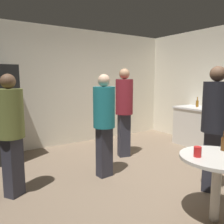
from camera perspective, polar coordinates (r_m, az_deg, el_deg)
The scene contains 13 objects.
ground_plane at distance 3.77m, azimuth 8.53°, elevation -17.13°, with size 5.20×5.20×0.10m, color #7A6651.
wall_back at distance 5.64m, azimuth -9.47°, elevation 6.02°, with size 5.32×0.06×2.70m, color silver.
kitchen_counter at distance 5.49m, azimuth 24.43°, elevation -4.13°, with size 0.64×2.00×0.90m.
kettle at distance 5.50m, azimuth 22.43°, elevation 1.49°, with size 0.24×0.17×0.18m.
wine_bottle_on_counter at distance 5.46m, azimuth 25.09°, elevation 1.78°, with size 0.08×0.08×0.31m.
beer_bottle_on_counter at distance 5.75m, azimuth 20.12°, elevation 2.00°, with size 0.06×0.06×0.23m.
foreground_table at distance 2.81m, azimuth 24.38°, elevation -11.85°, with size 0.80×0.80×0.73m.
beer_bottle_brown at distance 2.99m, azimuth 25.67°, elevation -6.95°, with size 0.06×0.06×0.23m.
plastic_cup_red at distance 2.66m, azimuth 20.19°, elevation -9.11°, with size 0.08×0.08×0.11m, color red.
person_in_maroon_shirt at distance 4.58m, azimuth 2.99°, elevation 1.54°, with size 0.42×0.42×1.75m.
person_in_black_shirt at distance 3.41m, azimuth 23.84°, elevation -1.80°, with size 0.45×0.45×1.72m.
person_in_teal_shirt at distance 3.63m, azimuth -1.94°, elevation -1.47°, with size 0.36×0.36×1.62m.
person_in_olive_shirt at distance 3.28m, azimuth -23.51°, elevation -3.27°, with size 0.47×0.47×1.62m.
Camera 1 is at (-2.31, -2.51, 1.56)m, focal length 37.38 mm.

